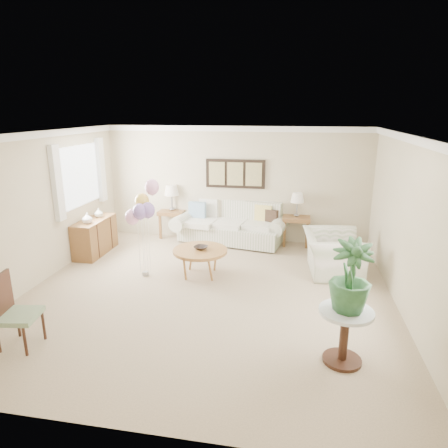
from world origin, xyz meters
name	(u,v)px	position (x,y,z in m)	size (l,w,h in m)	color
ground_plane	(207,294)	(0.00, 0.00, 0.00)	(6.00, 6.00, 0.00)	tan
room_shell	(201,197)	(-0.11, 0.09, 1.63)	(6.04, 6.04, 2.60)	beige
wall_art_triptych	(235,174)	(0.00, 2.96, 1.55)	(1.35, 0.06, 0.65)	black
sofa	(232,226)	(-0.05, 2.79, 0.37)	(2.68, 1.33, 0.93)	silver
end_table_left	(172,214)	(-1.50, 2.91, 0.55)	(0.60, 0.54, 0.65)	#8C5E3A
end_table_right	(296,221)	(1.41, 2.85, 0.55)	(0.60, 0.55, 0.66)	#8C5E3A
lamp_left	(172,191)	(-1.50, 2.91, 1.11)	(0.34, 0.34, 0.60)	gray
lamp_right	(297,198)	(1.41, 2.85, 1.06)	(0.30, 0.30, 0.53)	gray
coffee_table	(200,251)	(-0.29, 0.75, 0.46)	(1.00, 1.00, 0.50)	#A67F40
decor_bowl	(201,248)	(-0.28, 0.76, 0.53)	(0.24, 0.24, 0.06)	black
armchair	(332,253)	(2.09, 1.31, 0.38)	(1.17, 1.03, 0.76)	silver
side_table	(345,323)	(2.02, -1.50, 0.52)	(0.64, 0.64, 0.69)	silver
potted_plant	(351,276)	(2.03, -1.50, 1.12)	(0.48, 0.48, 0.86)	#234A26
accent_chair	(13,310)	(-2.09, -1.89, 0.50)	(0.54, 0.54, 0.97)	gray
credenza	(95,236)	(-2.76, 1.50, 0.37)	(0.46, 1.20, 0.74)	#8C5E3A
vase_white	(87,218)	(-2.74, 1.22, 0.85)	(0.20, 0.20, 0.21)	silver
vase_sage	(99,213)	(-2.74, 1.70, 0.83)	(0.18, 0.18, 0.19)	#B1B9A8
balloon_cluster	(143,206)	(-1.26, 0.54, 1.32)	(0.57, 0.47, 1.79)	gray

